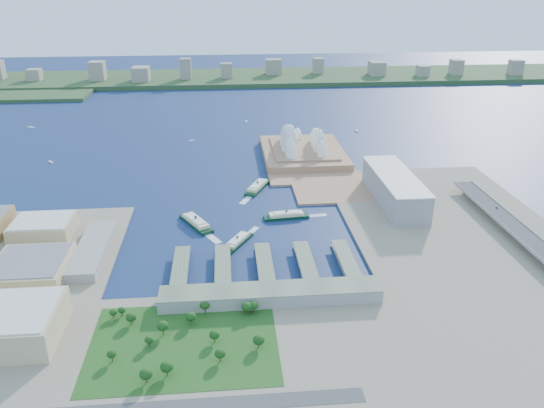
{
  "coord_description": "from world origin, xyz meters",
  "views": [
    {
      "loc": [
        -20.71,
        -539.62,
        275.08
      ],
      "look_at": [
        32.88,
        49.65,
        18.0
      ],
      "focal_mm": 35.0,
      "sensor_mm": 36.0,
      "label": 1
    }
  ],
  "objects": [
    {
      "name": "expressway",
      "position": [
        300.0,
        -60.0,
        8.93
      ],
      "size": [
        26.0,
        340.0,
        11.85
      ],
      "primitive_type": null,
      "color": "gray",
      "rests_on": "east_land"
    },
    {
      "name": "park",
      "position": [
        -60.0,
        -190.0,
        11.0
      ],
      "size": [
        150.0,
        110.0,
        16.0
      ],
      "primitive_type": null,
      "color": "#194714",
      "rests_on": "south_land"
    },
    {
      "name": "ground",
      "position": [
        0.0,
        0.0,
        0.0
      ],
      "size": [
        3000.0,
        3000.0,
        0.0
      ],
      "primitive_type": "plane",
      "color": "#0F1F46",
      "rests_on": "ground"
    },
    {
      "name": "ferry_wharves",
      "position": [
        14.0,
        -75.0,
        4.65
      ],
      "size": [
        184.0,
        90.0,
        9.3
      ],
      "primitive_type": null,
      "color": "#59694F",
      "rests_on": "ground"
    },
    {
      "name": "south_land",
      "position": [
        0.0,
        -210.0,
        1.5
      ],
      "size": [
        720.0,
        180.0,
        3.0
      ],
      "primitive_type": "cube",
      "color": "gray",
      "rests_on": "ground"
    },
    {
      "name": "far_skyline",
      "position": [
        0.0,
        960.0,
        39.5
      ],
      "size": [
        1900.0,
        140.0,
        55.0
      ],
      "primitive_type": null,
      "color": "gray",
      "rests_on": "far_shore"
    },
    {
      "name": "ferry_a",
      "position": [
        -59.47,
        36.41,
        5.78
      ],
      "size": [
        43.3,
        60.97,
        11.56
      ],
      "primitive_type": null,
      "rotation": [
        0.0,
        0.0,
        0.51
      ],
      "color": "black",
      "rests_on": "ground"
    },
    {
      "name": "boat_b",
      "position": [
        -81.45,
        385.33,
        1.27
      ],
      "size": [
        9.96,
        5.9,
        2.54
      ],
      "primitive_type": null,
      "rotation": [
        0.0,
        0.0,
        1.87
      ],
      "color": "white",
      "rests_on": "ground"
    },
    {
      "name": "car_c",
      "position": [
        304.0,
        19.98,
        15.48
      ],
      "size": [
        1.76,
        4.34,
        1.26
      ],
      "primitive_type": "imported",
      "rotation": [
        0.0,
        0.0,
        3.14
      ],
      "color": "slate",
      "rests_on": "expressway"
    },
    {
      "name": "ferry_d",
      "position": [
        50.25,
        46.55,
        5.24
      ],
      "size": [
        56.54,
        19.66,
        10.47
      ],
      "primitive_type": null,
      "rotation": [
        0.0,
        0.0,
        1.67
      ],
      "color": "black",
      "rests_on": "ground"
    },
    {
      "name": "boat_c",
      "position": [
        229.26,
        422.92,
        1.5
      ],
      "size": [
        5.06,
        13.62,
        3.0
      ],
      "primitive_type": null,
      "rotation": [
        0.0,
        0.0,
        3.05
      ],
      "color": "white",
      "rests_on": "ground"
    },
    {
      "name": "far_shore",
      "position": [
        0.0,
        980.0,
        6.0
      ],
      "size": [
        2200.0,
        260.0,
        12.0
      ],
      "primitive_type": "cube",
      "color": "#2D4926",
      "rests_on": "ground"
    },
    {
      "name": "boat_e",
      "position": [
        22.48,
        512.0,
        1.4
      ],
      "size": [
        4.46,
        11.64,
        2.8
      ],
      "primitive_type": null,
      "rotation": [
        0.0,
        0.0,
        -0.07
      ],
      "color": "white",
      "rests_on": "ground"
    },
    {
      "name": "ferry_b",
      "position": [
        21.4,
        145.03,
        5.74
      ],
      "size": [
        40.02,
        61.45,
        11.48
      ],
      "primitive_type": null,
      "rotation": [
        0.0,
        0.0,
        -0.44
      ],
      "color": "black",
      "rests_on": "ground"
    },
    {
      "name": "boat_d",
      "position": [
        -397.95,
        505.8,
        1.28
      ],
      "size": [
        14.74,
        10.75,
        2.57
      ],
      "primitive_type": null,
      "rotation": [
        0.0,
        0.0,
        1.02
      ],
      "color": "white",
      "rests_on": "ground"
    },
    {
      "name": "peninsula",
      "position": [
        107.5,
        260.0,
        1.5
      ],
      "size": [
        135.0,
        220.0,
        3.0
      ],
      "primitive_type": "cube",
      "color": "#987053",
      "rests_on": "ground"
    },
    {
      "name": "ferry_c",
      "position": [
        -11.64,
        -16.46,
        4.87
      ],
      "size": [
        37.55,
        50.95,
        9.73
      ],
      "primitive_type": null,
      "rotation": [
        0.0,
        0.0,
        2.61
      ],
      "color": "black",
      "rests_on": "ground"
    },
    {
      "name": "terminal_building",
      "position": [
        15.0,
        -135.0,
        9.0
      ],
      "size": [
        200.0,
        28.0,
        12.0
      ],
      "primitive_type": "cube",
      "color": "gray",
      "rests_on": "south_land"
    },
    {
      "name": "boat_a",
      "position": [
        -299.41,
        288.24,
        1.18
      ],
      "size": [
        10.06,
        11.44,
        2.36
      ],
      "primitive_type": null,
      "rotation": [
        0.0,
        0.0,
        0.68
      ],
      "color": "white",
      "rests_on": "ground"
    },
    {
      "name": "opera_house",
      "position": [
        105.0,
        280.0,
        32.0
      ],
      "size": [
        134.0,
        180.0,
        58.0
      ],
      "primitive_type": null,
      "color": "white",
      "rests_on": "peninsula"
    },
    {
      "name": "toaster_building",
      "position": [
        195.0,
        80.0,
        20.5
      ],
      "size": [
        45.0,
        155.0,
        35.0
      ],
      "primitive_type": "cube",
      "color": "gray",
      "rests_on": "east_land"
    },
    {
      "name": "east_land",
      "position": [
        240.0,
        -50.0,
        1.5
      ],
      "size": [
        240.0,
        500.0,
        3.0
      ],
      "primitive_type": "cube",
      "color": "gray",
      "rests_on": "ground"
    }
  ]
}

